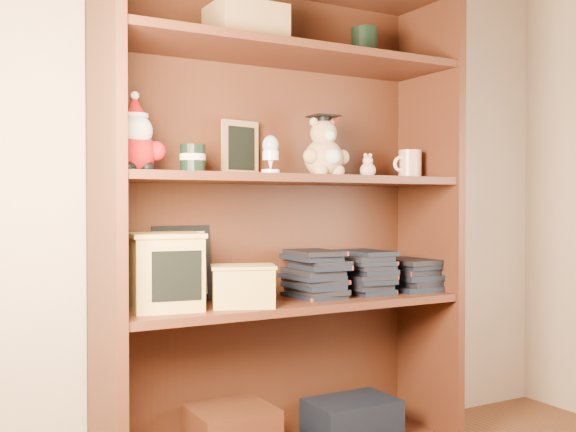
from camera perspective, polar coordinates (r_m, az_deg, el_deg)
name	(u,v)px	position (r m, az deg, el deg)	size (l,w,h in m)	color
bookcase	(280,228)	(2.21, -0.70, -1.05)	(1.20, 0.35, 1.60)	#4F2616
shelf_lower	(288,303)	(2.19, 0.00, -7.41)	(1.14, 0.33, 0.02)	#4F2616
shelf_upper	(288,180)	(2.17, 0.00, 3.11)	(1.14, 0.33, 0.02)	#4F2616
santa_plush	(136,142)	(1.97, -12.77, 6.17)	(0.17, 0.12, 0.24)	#A50F0F
teachers_tin	(193,159)	(2.03, -8.07, 4.83)	(0.08, 0.08, 0.09)	black
chalkboard_plaque	(240,149)	(2.22, -4.08, 5.64)	(0.14, 0.09, 0.18)	#9E7547
egg_cup	(271,153)	(2.06, -1.49, 5.34)	(0.06, 0.06, 0.12)	white
grad_teddy_bear	(325,152)	(2.24, 3.12, 5.39)	(0.17, 0.15, 0.21)	tan
pink_figurine	(368,168)	(2.34, 6.77, 4.05)	(0.05, 0.05, 0.09)	beige
teacher_mug	(409,164)	(2.45, 10.24, 4.33)	(0.11, 0.08, 0.10)	silver
certificate_frame	(182,263)	(2.17, -8.94, -3.97)	(0.19, 0.05, 0.24)	black
treats_box	(165,271)	(2.01, -10.35, -4.58)	(0.23, 0.23, 0.22)	tan
pencils_box	(243,286)	(2.03, -3.81, -5.90)	(0.23, 0.20, 0.13)	tan
book_stack_left	(315,273)	(2.23, 2.33, -4.86)	(0.14, 0.20, 0.16)	black
book_stack_mid	(364,273)	(2.34, 6.43, -4.79)	(0.14, 0.20, 0.14)	black
book_stack_right	(410,277)	(2.46, 10.25, -5.06)	(0.14, 0.20, 0.10)	black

